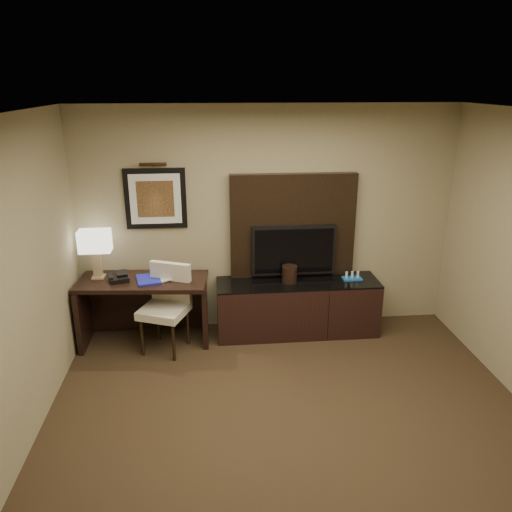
{
  "coord_description": "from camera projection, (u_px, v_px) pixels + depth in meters",
  "views": [
    {
      "loc": [
        -0.68,
        -3.24,
        2.93
      ],
      "look_at": [
        -0.2,
        1.8,
        1.15
      ],
      "focal_mm": 35.0,
      "sensor_mm": 36.0,
      "label": 1
    }
  ],
  "objects": [
    {
      "name": "ceiling",
      "position": [
        314.0,
        119.0,
        3.18
      ],
      "size": [
        4.5,
        5.0,
        0.01
      ],
      "primitive_type": "cube",
      "color": "silver",
      "rests_on": "wall_back"
    },
    {
      "name": "tv_wall_panel",
      "position": [
        293.0,
        228.0,
        5.97
      ],
      "size": [
        1.5,
        0.12,
        1.3
      ],
      "primitive_type": "cube",
      "color": "black",
      "rests_on": "wall_back"
    },
    {
      "name": "desk",
      "position": [
        145.0,
        311.0,
        5.83
      ],
      "size": [
        1.51,
        0.75,
        0.78
      ],
      "primitive_type": "cube",
      "rotation": [
        0.0,
        0.0,
        -0.09
      ],
      "color": "black",
      "rests_on": "floor"
    },
    {
      "name": "picture_light",
      "position": [
        153.0,
        164.0,
        5.57
      ],
      "size": [
        0.04,
        0.04,
        0.3
      ],
      "primitive_type": "cylinder",
      "color": "#3B2513",
      "rests_on": "wall_back"
    },
    {
      "name": "wall_back",
      "position": [
        267.0,
        220.0,
        5.97
      ],
      "size": [
        4.5,
        0.01,
        2.7
      ],
      "primitive_type": "cube",
      "color": "#958A65",
      "rests_on": "floor"
    },
    {
      "name": "floor",
      "position": [
        301.0,
        461.0,
        4.08
      ],
      "size": [
        4.5,
        5.0,
        0.01
      ],
      "primitive_type": "cube",
      "color": "#302215",
      "rests_on": "ground"
    },
    {
      "name": "desk_phone",
      "position": [
        119.0,
        276.0,
        5.65
      ],
      "size": [
        0.26,
        0.24,
        0.11
      ],
      "primitive_type": null,
      "rotation": [
        0.0,
        0.0,
        0.27
      ],
      "color": "black",
      "rests_on": "desk"
    },
    {
      "name": "credenza",
      "position": [
        297.0,
        307.0,
        6.06
      ],
      "size": [
        1.94,
        0.54,
        0.67
      ],
      "primitive_type": "cube",
      "rotation": [
        0.0,
        0.0,
        0.0
      ],
      "color": "black",
      "rests_on": "floor"
    },
    {
      "name": "desk_chair",
      "position": [
        164.0,
        310.0,
        5.59
      ],
      "size": [
        0.65,
        0.7,
        1.0
      ],
      "primitive_type": null,
      "rotation": [
        0.0,
        0.0,
        -0.39
      ],
      "color": "beige",
      "rests_on": "floor"
    },
    {
      "name": "tv",
      "position": [
        294.0,
        250.0,
        5.96
      ],
      "size": [
        1.0,
        0.08,
        0.6
      ],
      "primitive_type": "cube",
      "color": "black",
      "rests_on": "tv_wall_panel"
    },
    {
      "name": "table_lamp",
      "position": [
        96.0,
        256.0,
        5.67
      ],
      "size": [
        0.33,
        0.19,
        0.54
      ],
      "primitive_type": null,
      "rotation": [
        0.0,
        0.0,
        0.02
      ],
      "color": "tan",
      "rests_on": "desk"
    },
    {
      "name": "ice_bucket",
      "position": [
        290.0,
        274.0,
        5.9
      ],
      "size": [
        0.21,
        0.21,
        0.2
      ],
      "primitive_type": "cylinder",
      "rotation": [
        0.0,
        0.0,
        0.17
      ],
      "color": "black",
      "rests_on": "credenza"
    },
    {
      "name": "artwork",
      "position": [
        156.0,
        199.0,
        5.74
      ],
      "size": [
        0.7,
        0.04,
        0.7
      ],
      "primitive_type": "cube",
      "color": "black",
      "rests_on": "wall_back"
    },
    {
      "name": "minibar_tray",
      "position": [
        352.0,
        276.0,
        6.01
      ],
      "size": [
        0.23,
        0.14,
        0.08
      ],
      "primitive_type": null,
      "rotation": [
        0.0,
        0.0,
        0.01
      ],
      "color": "#1B5DB2",
      "rests_on": "credenza"
    },
    {
      "name": "blue_folder",
      "position": [
        149.0,
        279.0,
        5.68
      ],
      "size": [
        0.32,
        0.39,
        0.02
      ],
      "primitive_type": "cube",
      "rotation": [
        0.0,
        0.0,
        0.22
      ],
      "color": "#1920A4",
      "rests_on": "desk"
    },
    {
      "name": "book",
      "position": [
        155.0,
        271.0,
        5.64
      ],
      "size": [
        0.17,
        0.09,
        0.23
      ],
      "primitive_type": "imported",
      "rotation": [
        0.0,
        0.0,
        0.39
      ],
      "color": "tan",
      "rests_on": "desk"
    }
  ]
}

